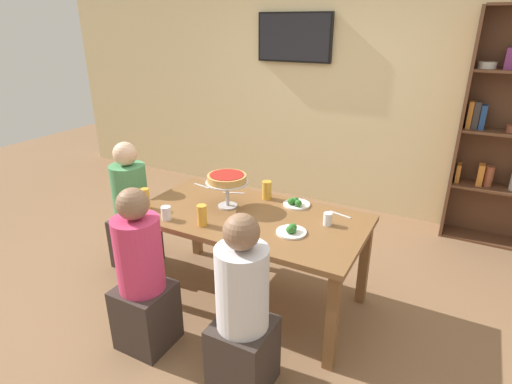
# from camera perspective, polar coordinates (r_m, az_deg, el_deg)

# --- Properties ---
(ground_plane) EXTENTS (12.00, 12.00, 0.00)m
(ground_plane) POSITION_cam_1_polar(r_m,az_deg,el_deg) (3.43, -0.81, -14.44)
(ground_plane) COLOR #846042
(rear_partition) EXTENTS (8.00, 0.12, 2.80)m
(rear_partition) POSITION_cam_1_polar(r_m,az_deg,el_deg) (4.84, 12.14, 14.11)
(rear_partition) COLOR beige
(rear_partition) RESTS_ON ground_plane
(dining_table) EXTENTS (1.70, 0.90, 0.74)m
(dining_table) POSITION_cam_1_polar(r_m,az_deg,el_deg) (3.09, -0.87, -4.72)
(dining_table) COLOR brown
(dining_table) RESTS_ON ground_plane
(television) EXTENTS (0.87, 0.05, 0.53)m
(television) POSITION_cam_1_polar(r_m,az_deg,el_deg) (4.90, 5.31, 20.50)
(television) COLOR black
(diner_near_right) EXTENTS (0.34, 0.34, 1.15)m
(diner_near_right) POSITION_cam_1_polar(r_m,az_deg,el_deg) (2.47, -1.86, -17.07)
(diner_near_right) COLOR #382D28
(diner_near_right) RESTS_ON ground_plane
(diner_head_west) EXTENTS (0.34, 0.34, 1.15)m
(diner_head_west) POSITION_cam_1_polar(r_m,az_deg,el_deg) (3.79, -16.67, -3.01)
(diner_head_west) COLOR #382D28
(diner_head_west) RESTS_ON ground_plane
(diner_near_left) EXTENTS (0.34, 0.34, 1.15)m
(diner_near_left) POSITION_cam_1_polar(r_m,az_deg,el_deg) (2.85, -15.43, -11.91)
(diner_near_left) COLOR #382D28
(diner_near_left) RESTS_ON ground_plane
(deep_dish_pizza_stand) EXTENTS (0.33, 0.33, 0.26)m
(deep_dish_pizza_stand) POSITION_cam_1_polar(r_m,az_deg,el_deg) (3.11, -4.03, 1.62)
(deep_dish_pizza_stand) COLOR silver
(deep_dish_pizza_stand) RESTS_ON dining_table
(salad_plate_near_diner) EXTENTS (0.21, 0.21, 0.07)m
(salad_plate_near_diner) POSITION_cam_1_polar(r_m,az_deg,el_deg) (3.21, 5.52, -1.53)
(salad_plate_near_diner) COLOR white
(salad_plate_near_diner) RESTS_ON dining_table
(salad_plate_far_diner) EXTENTS (0.21, 0.21, 0.07)m
(salad_plate_far_diner) POSITION_cam_1_polar(r_m,az_deg,el_deg) (2.80, 4.94, -5.30)
(salad_plate_far_diner) COLOR white
(salad_plate_far_diner) RESTS_ON dining_table
(beer_glass_amber_tall) EXTENTS (0.07, 0.07, 0.15)m
(beer_glass_amber_tall) POSITION_cam_1_polar(r_m,az_deg,el_deg) (2.89, -7.47, -3.22)
(beer_glass_amber_tall) COLOR gold
(beer_glass_amber_tall) RESTS_ON dining_table
(beer_glass_amber_short) EXTENTS (0.07, 0.07, 0.16)m
(beer_glass_amber_short) POSITION_cam_1_polar(r_m,az_deg,el_deg) (3.24, -15.05, -0.90)
(beer_glass_amber_short) COLOR gold
(beer_glass_amber_short) RESTS_ON dining_table
(beer_glass_amber_spare) EXTENTS (0.08, 0.08, 0.15)m
(beer_glass_amber_spare) POSITION_cam_1_polar(r_m,az_deg,el_deg) (3.30, 1.50, 0.26)
(beer_glass_amber_spare) COLOR gold
(beer_glass_amber_spare) RESTS_ON dining_table
(water_glass_clear_near) EXTENTS (0.07, 0.07, 0.10)m
(water_glass_clear_near) POSITION_cam_1_polar(r_m,az_deg,el_deg) (3.04, -12.31, -2.86)
(water_glass_clear_near) COLOR white
(water_glass_clear_near) RESTS_ON dining_table
(water_glass_clear_far) EXTENTS (0.06, 0.06, 0.09)m
(water_glass_clear_far) POSITION_cam_1_polar(r_m,az_deg,el_deg) (2.93, 9.88, -3.71)
(water_glass_clear_far) COLOR white
(water_glass_clear_far) RESTS_ON dining_table
(cutlery_fork_near) EXTENTS (0.18, 0.06, 0.00)m
(cutlery_fork_near) POSITION_cam_1_polar(r_m,az_deg,el_deg) (3.12, 11.54, -3.06)
(cutlery_fork_near) COLOR silver
(cutlery_fork_near) RESTS_ON dining_table
(cutlery_knife_near) EXTENTS (0.18, 0.05, 0.00)m
(cutlery_knife_near) POSITION_cam_1_polar(r_m,az_deg,el_deg) (3.62, -7.51, 0.85)
(cutlery_knife_near) COLOR silver
(cutlery_knife_near) RESTS_ON dining_table
(cutlery_fork_far) EXTENTS (0.17, 0.08, 0.00)m
(cutlery_fork_far) POSITION_cam_1_polar(r_m,az_deg,el_deg) (3.44, -3.11, -0.12)
(cutlery_fork_far) COLOR silver
(cutlery_fork_far) RESTS_ON dining_table
(cutlery_knife_far) EXTENTS (0.18, 0.05, 0.00)m
(cutlery_knife_far) POSITION_cam_1_polar(r_m,az_deg,el_deg) (2.77, -1.59, -5.96)
(cutlery_knife_far) COLOR silver
(cutlery_knife_far) RESTS_ON dining_table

